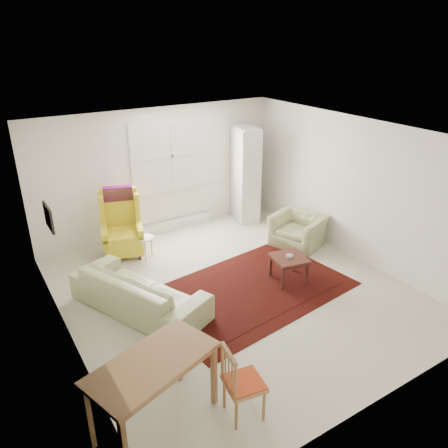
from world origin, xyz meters
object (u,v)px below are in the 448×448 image
wingback_chair (121,224)px  stool (146,247)px  armchair (298,227)px  coffee_table (289,268)px  sofa (139,284)px  desk (155,393)px  desk_chair (244,382)px  cabinet (245,174)px

wingback_chair → stool: (0.30, -0.32, -0.40)m
armchair → coffee_table: 1.39m
coffee_table → wingback_chair: bearing=131.0°
sofa → desk: sofa is taller
armchair → desk: bearing=-79.4°
desk_chair → desk: bearing=75.6°
sofa → cabinet: (3.27, 2.03, 0.58)m
sofa → cabinet: 3.89m
armchair → desk: 4.74m
sofa → armchair: bearing=-106.0°
sofa → armchair: sofa is taller
sofa → stool: size_ratio=5.04×
stool → desk_chair: (-0.50, -3.87, 0.24)m
coffee_table → stool: bearing=130.6°
cabinet → desk: (-3.91, -4.07, -0.59)m
armchair → wingback_chair: wingback_chair is taller
sofa → armchair: 3.43m
armchair → coffee_table: size_ratio=1.74×
sofa → desk_chair: size_ratio=2.39×
sofa → cabinet: bearing=-81.2°
sofa → coffee_table: (2.40, -0.52, -0.22)m
wingback_chair → coffee_table: size_ratio=2.32×
cabinet → desk_chair: (-3.06, -4.45, -0.56)m
stool → desk: bearing=-111.1°
cabinet → desk_chair: size_ratio=2.25×
sofa → stool: (0.70, 1.45, -0.22)m
wingback_chair → cabinet: size_ratio=0.61×
wingback_chair → coffee_table: (2.00, -2.29, -0.40)m
desk → armchair: bearing=31.3°
wingback_chair → desk_chair: 4.20m
sofa → armchair: (3.41, 0.42, -0.07)m
coffee_table → desk: 3.41m
coffee_table → desk_chair: bearing=-139.2°
desk_chair → cabinet: bearing=-25.1°
stool → wingback_chair: bearing=133.3°
stool → desk: desk is taller
stool → desk_chair: bearing=-97.4°
armchair → cabinet: 1.74m
armchair → desk: size_ratio=0.70×
stool → desk_chair: 3.91m
armchair → stool: bearing=-131.5°
wingback_chair → coffee_table: 3.07m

